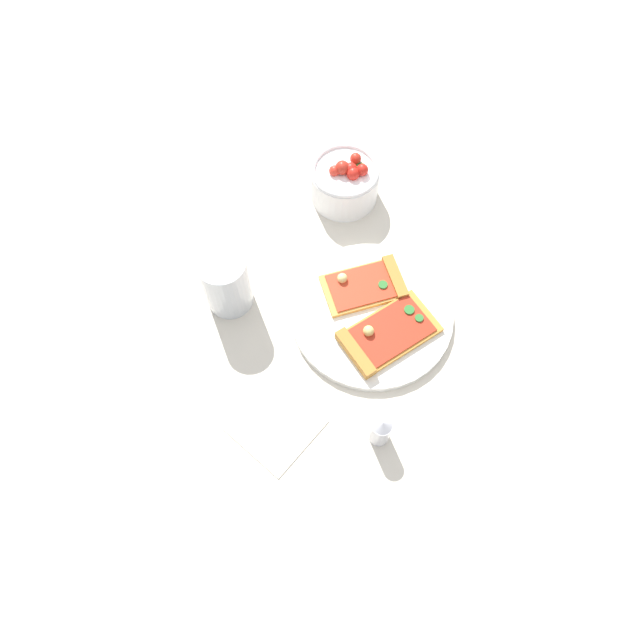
{
  "coord_description": "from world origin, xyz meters",
  "views": [
    {
      "loc": [
        -0.37,
        -0.33,
        0.91
      ],
      "look_at": [
        -0.09,
        0.01,
        0.03
      ],
      "focal_mm": 33.17,
      "sensor_mm": 36.0,
      "label": 1
    }
  ],
  "objects_px": {
    "paper_napkin": "(276,425)",
    "pepper_shaker": "(381,430)",
    "pizza_slice_far": "(383,336)",
    "pizza_slice_near": "(368,285)",
    "plate": "(372,314)",
    "salad_bowl": "(345,182)",
    "soda_glass": "(227,284)"
  },
  "relations": [
    {
      "from": "pizza_slice_near",
      "to": "plate",
      "type": "bearing_deg",
      "value": -123.68
    },
    {
      "from": "salad_bowl",
      "to": "pizza_slice_far",
      "type": "bearing_deg",
      "value": -118.33
    },
    {
      "from": "pizza_slice_far",
      "to": "soda_glass",
      "type": "relative_size",
      "value": 1.41
    },
    {
      "from": "pizza_slice_near",
      "to": "soda_glass",
      "type": "xyz_separation_m",
      "value": [
        -0.2,
        0.14,
        0.03
      ]
    },
    {
      "from": "pizza_slice_far",
      "to": "paper_napkin",
      "type": "distance_m",
      "value": 0.23
    },
    {
      "from": "pepper_shaker",
      "to": "pizza_slice_far",
      "type": "bearing_deg",
      "value": 46.43
    },
    {
      "from": "pizza_slice_far",
      "to": "salad_bowl",
      "type": "relative_size",
      "value": 1.33
    },
    {
      "from": "plate",
      "to": "pizza_slice_far",
      "type": "bearing_deg",
      "value": -110.89
    },
    {
      "from": "pizza_slice_far",
      "to": "salad_bowl",
      "type": "height_order",
      "value": "salad_bowl"
    },
    {
      "from": "plate",
      "to": "salad_bowl",
      "type": "height_order",
      "value": "salad_bowl"
    },
    {
      "from": "pizza_slice_far",
      "to": "soda_glass",
      "type": "distance_m",
      "value": 0.27
    },
    {
      "from": "pizza_slice_far",
      "to": "pepper_shaker",
      "type": "bearing_deg",
      "value": -133.57
    },
    {
      "from": "pizza_slice_far",
      "to": "salad_bowl",
      "type": "distance_m",
      "value": 0.31
    },
    {
      "from": "pizza_slice_near",
      "to": "salad_bowl",
      "type": "xyz_separation_m",
      "value": [
        0.1,
        0.18,
        0.02
      ]
    },
    {
      "from": "pizza_slice_near",
      "to": "pizza_slice_far",
      "type": "distance_m",
      "value": 0.1
    },
    {
      "from": "pizza_slice_far",
      "to": "pizza_slice_near",
      "type": "bearing_deg",
      "value": 62.74
    },
    {
      "from": "pizza_slice_far",
      "to": "soda_glass",
      "type": "bearing_deg",
      "value": 123.63
    },
    {
      "from": "salad_bowl",
      "to": "pepper_shaker",
      "type": "relative_size",
      "value": 1.69
    },
    {
      "from": "pepper_shaker",
      "to": "salad_bowl",
      "type": "bearing_deg",
      "value": 56.44
    },
    {
      "from": "pepper_shaker",
      "to": "plate",
      "type": "bearing_deg",
      "value": 51.75
    },
    {
      "from": "plate",
      "to": "pizza_slice_near",
      "type": "xyz_separation_m",
      "value": [
        0.03,
        0.04,
        0.01
      ]
    },
    {
      "from": "paper_napkin",
      "to": "plate",
      "type": "bearing_deg",
      "value": 11.66
    },
    {
      "from": "pizza_slice_near",
      "to": "pizza_slice_far",
      "type": "bearing_deg",
      "value": -117.26
    },
    {
      "from": "soda_glass",
      "to": "paper_napkin",
      "type": "height_order",
      "value": "soda_glass"
    },
    {
      "from": "plate",
      "to": "pepper_shaker",
      "type": "bearing_deg",
      "value": -128.25
    },
    {
      "from": "paper_napkin",
      "to": "pepper_shaker",
      "type": "xyz_separation_m",
      "value": [
        0.11,
        -0.12,
        0.03
      ]
    },
    {
      "from": "salad_bowl",
      "to": "pepper_shaker",
      "type": "height_order",
      "value": "salad_bowl"
    },
    {
      "from": "soda_glass",
      "to": "paper_napkin",
      "type": "bearing_deg",
      "value": -108.37
    },
    {
      "from": "plate",
      "to": "paper_napkin",
      "type": "height_order",
      "value": "plate"
    },
    {
      "from": "soda_glass",
      "to": "paper_napkin",
      "type": "xyz_separation_m",
      "value": [
        -0.08,
        -0.23,
        -0.05
      ]
    },
    {
      "from": "paper_napkin",
      "to": "pepper_shaker",
      "type": "height_order",
      "value": "pepper_shaker"
    },
    {
      "from": "plate",
      "to": "salad_bowl",
      "type": "bearing_deg",
      "value": 60.23
    }
  ]
}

